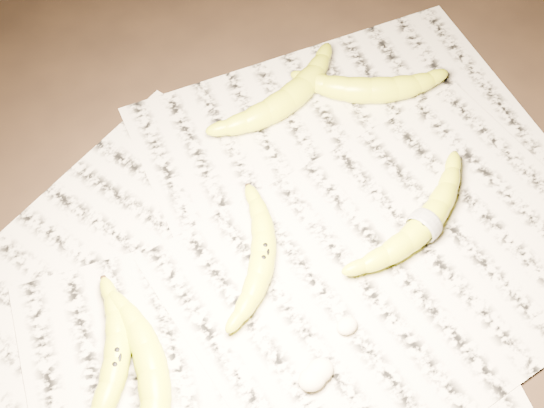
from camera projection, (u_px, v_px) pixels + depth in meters
ground at (282, 253)px, 0.99m from camera, size 3.00×3.00×0.00m
newspaper_patch at (268, 271)px, 0.97m from camera, size 0.90×0.70×0.01m
banana_left_a at (116, 361)px, 0.88m from camera, size 0.15×0.18×0.03m
banana_left_b at (153, 374)px, 0.87m from camera, size 0.13×0.21×0.04m
banana_center at (263, 256)px, 0.96m from camera, size 0.16×0.17×0.03m
banana_taped at (425, 224)px, 0.98m from camera, size 0.22×0.11×0.04m
banana_upper_a at (287, 99)px, 1.10m from camera, size 0.22×0.10×0.04m
banana_upper_b at (371, 89)px, 1.11m from camera, size 0.20×0.16×0.04m
measuring_tape at (425, 224)px, 0.98m from camera, size 0.01×0.05×0.05m
flesh_chunk_a at (313, 377)px, 0.87m from camera, size 0.04×0.03×0.02m
flesh_chunk_b at (320, 369)px, 0.88m from camera, size 0.04×0.03×0.02m
flesh_chunk_c at (347, 324)px, 0.91m from camera, size 0.03×0.02×0.02m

